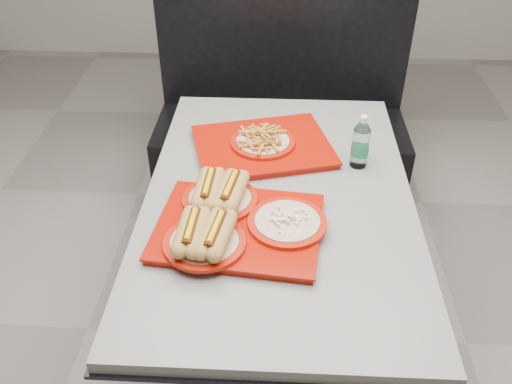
{
  "coord_description": "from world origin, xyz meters",
  "views": [
    {
      "loc": [
        -0.0,
        -1.47,
        1.85
      ],
      "look_at": [
        -0.07,
        -0.1,
        0.83
      ],
      "focal_mm": 38.0,
      "sensor_mm": 36.0,
      "label": 1
    }
  ],
  "objects_px": {
    "diner_table": "(278,231)",
    "tray_near": "(232,220)",
    "tray_far": "(263,144)",
    "water_bottle": "(360,145)",
    "booth_bench": "(281,124)"
  },
  "relations": [
    {
      "from": "diner_table",
      "to": "tray_far",
      "type": "bearing_deg",
      "value": 103.58
    },
    {
      "from": "tray_near",
      "to": "tray_far",
      "type": "height_order",
      "value": "tray_near"
    },
    {
      "from": "tray_far",
      "to": "water_bottle",
      "type": "relative_size",
      "value": 2.9
    },
    {
      "from": "diner_table",
      "to": "tray_far",
      "type": "relative_size",
      "value": 2.44
    },
    {
      "from": "diner_table",
      "to": "tray_far",
      "type": "xyz_separation_m",
      "value": [
        -0.07,
        0.27,
        0.19
      ]
    },
    {
      "from": "tray_far",
      "to": "water_bottle",
      "type": "height_order",
      "value": "water_bottle"
    },
    {
      "from": "tray_near",
      "to": "tray_far",
      "type": "bearing_deg",
      "value": 80.86
    },
    {
      "from": "tray_near",
      "to": "diner_table",
      "type": "bearing_deg",
      "value": 54.06
    },
    {
      "from": "water_bottle",
      "to": "diner_table",
      "type": "bearing_deg",
      "value": -146.35
    },
    {
      "from": "booth_bench",
      "to": "water_bottle",
      "type": "relative_size",
      "value": 6.72
    },
    {
      "from": "diner_table",
      "to": "tray_near",
      "type": "relative_size",
      "value": 2.62
    },
    {
      "from": "tray_far",
      "to": "water_bottle",
      "type": "bearing_deg",
      "value": -13.63
    },
    {
      "from": "booth_bench",
      "to": "tray_near",
      "type": "relative_size",
      "value": 2.49
    },
    {
      "from": "diner_table",
      "to": "tray_far",
      "type": "distance_m",
      "value": 0.34
    },
    {
      "from": "booth_bench",
      "to": "water_bottle",
      "type": "distance_m",
      "value": 1.04
    }
  ]
}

